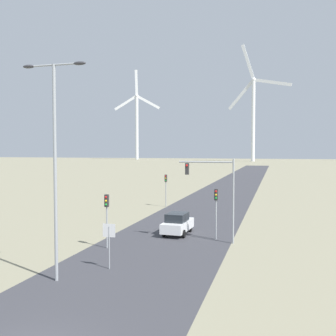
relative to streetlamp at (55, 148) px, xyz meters
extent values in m
cube|color=#38383D|center=(3.30, 40.36, -7.28)|extent=(10.00, 240.00, 0.01)
cylinder|color=#93999E|center=(0.00, 0.00, -1.40)|extent=(0.18, 0.18, 11.77)
cylinder|color=#93999E|center=(0.00, 0.00, 4.44)|extent=(3.08, 0.10, 0.10)
ellipsoid|color=#333338|center=(-1.54, 0.00, 4.44)|extent=(0.70, 0.32, 0.20)
ellipsoid|color=#333338|center=(1.54, 0.00, 4.44)|extent=(0.70, 0.32, 0.20)
cylinder|color=#93999E|center=(1.92, 2.74, -6.00)|extent=(0.07, 0.07, 2.57)
cube|color=white|center=(1.92, 2.72, -4.94)|extent=(0.81, 0.01, 0.81)
cube|color=red|center=(1.92, 2.74, -4.94)|extent=(0.76, 0.02, 0.76)
cylinder|color=#93999E|center=(-0.30, 7.30, -5.32)|extent=(0.11, 0.11, 3.93)
cube|color=#2D2D2D|center=(-0.30, 7.30, -3.80)|extent=(0.28, 0.24, 0.90)
sphere|color=red|center=(-0.30, 7.17, -3.53)|extent=(0.16, 0.16, 0.16)
sphere|color=gold|center=(-0.30, 7.17, -3.80)|extent=(0.16, 0.16, 0.16)
sphere|color=green|center=(-0.30, 7.17, -4.07)|extent=(0.16, 0.16, 0.16)
cylinder|color=#93999E|center=(6.94, 12.22, -5.26)|extent=(0.11, 0.11, 4.05)
cube|color=#2D2D2D|center=(6.94, 12.22, -3.68)|extent=(0.28, 0.24, 0.90)
sphere|color=red|center=(6.94, 12.09, -3.41)|extent=(0.16, 0.16, 0.16)
sphere|color=gold|center=(6.94, 12.09, -3.68)|extent=(0.16, 0.16, 0.16)
sphere|color=green|center=(6.94, 12.09, -3.95)|extent=(0.16, 0.16, 0.16)
cylinder|color=#93999E|center=(-1.82, 28.41, -5.26)|extent=(0.11, 0.11, 4.05)
cube|color=#2D2D2D|center=(-1.82, 28.41, -3.69)|extent=(0.28, 0.24, 0.90)
sphere|color=red|center=(-1.82, 28.27, -3.42)|extent=(0.16, 0.16, 0.16)
sphere|color=gold|center=(-1.82, 28.27, -3.69)|extent=(0.16, 0.16, 0.16)
sphere|color=green|center=(-1.82, 28.27, -3.96)|extent=(0.16, 0.16, 0.16)
cylinder|color=#93999E|center=(8.41, 11.18, -4.05)|extent=(0.14, 0.14, 6.48)
cylinder|color=#93999E|center=(6.29, 11.18, -1.06)|extent=(4.25, 0.12, 0.12)
cube|color=#2D2D2D|center=(4.80, 11.18, -1.61)|extent=(0.28, 0.24, 0.90)
sphere|color=red|center=(4.80, 11.05, -1.34)|extent=(0.18, 0.18, 0.18)
cube|color=white|center=(3.50, 13.29, -6.56)|extent=(2.02, 4.19, 0.80)
cube|color=#1E2328|center=(3.50, 13.14, -5.81)|extent=(1.67, 2.18, 0.70)
cylinder|color=black|center=(2.68, 14.56, -6.96)|extent=(0.22, 0.66, 0.66)
cylinder|color=black|center=(4.33, 14.56, -6.96)|extent=(0.22, 0.66, 0.66)
cylinder|color=black|center=(2.68, 12.01, -6.96)|extent=(0.22, 0.66, 0.66)
cylinder|color=black|center=(4.33, 12.01, -6.96)|extent=(0.22, 0.66, 0.66)
cylinder|color=silver|center=(-86.62, 250.30, 15.65)|extent=(2.20, 2.20, 45.87)
sphere|color=silver|center=(-86.62, 250.30, 38.58)|extent=(2.60, 2.60, 2.60)
cube|color=silver|center=(-94.63, 248.41, 33.54)|extent=(15.97, 4.21, 10.93)
cube|color=silver|center=(-78.37, 252.23, 33.97)|extent=(16.34, 4.30, 10.17)
cube|color=silver|center=(-86.86, 250.24, 48.22)|extent=(2.32, 1.00, 18.04)
cylinder|color=silver|center=(-2.44, 222.68, 17.12)|extent=(2.20, 2.20, 48.81)
sphere|color=silver|center=(-2.44, 222.68, 41.52)|extent=(2.60, 2.60, 2.60)
cube|color=silver|center=(-10.02, 224.33, 32.88)|extent=(15.74, 3.89, 17.52)
cube|color=silver|center=(8.67, 220.26, 39.12)|extent=(21.44, 5.13, 6.30)
cube|color=silver|center=(-5.96, 223.45, 52.57)|extent=(8.42, 2.30, 21.41)
camera|label=1|loc=(11.58, -18.82, -0.08)|focal=42.00mm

